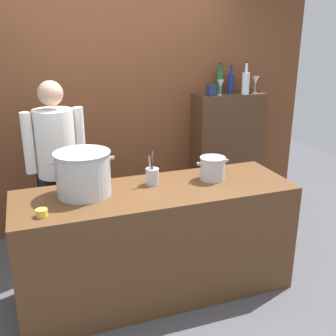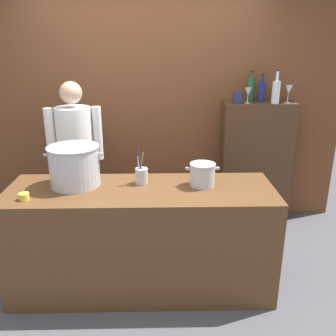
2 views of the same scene
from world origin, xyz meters
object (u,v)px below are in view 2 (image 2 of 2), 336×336
(wine_bottle_green, at_px, (251,90))
(wine_glass_short, at_px, (248,92))
(wine_bottle_clear, at_px, (276,91))
(spice_tin_navy, at_px, (237,98))
(stockpot_small, at_px, (202,175))
(wine_bottle_cobalt, at_px, (262,91))
(wine_glass_tall, at_px, (289,90))
(utensil_crock, at_px, (141,175))
(butter_jar, at_px, (24,196))
(stockpot_large, at_px, (74,166))
(chef, at_px, (76,154))

(wine_bottle_green, xyz_separation_m, wine_glass_short, (-0.06, -0.13, -0.01))
(wine_bottle_clear, relative_size, spice_tin_navy, 2.89)
(stockpot_small, xyz_separation_m, spice_tin_navy, (0.46, 1.04, 0.46))
(wine_bottle_cobalt, height_order, wine_glass_tall, wine_bottle_cobalt)
(utensil_crock, distance_m, wine_glass_short, 1.56)
(butter_jar, relative_size, wine_glass_tall, 0.43)
(stockpot_large, xyz_separation_m, wine_bottle_cobalt, (1.77, 1.11, 0.44))
(utensil_crock, bearing_deg, butter_jar, -160.15)
(utensil_crock, xyz_separation_m, wine_glass_short, (1.07, 1.00, 0.53))
(chef, relative_size, wine_bottle_green, 5.27)
(wine_bottle_cobalt, relative_size, wine_glass_tall, 1.64)
(chef, bearing_deg, wine_glass_tall, 179.35)
(utensil_crock, height_order, spice_tin_navy, spice_tin_navy)
(spice_tin_navy, bearing_deg, wine_bottle_cobalt, 20.46)
(wine_glass_tall, bearing_deg, utensil_crock, -145.91)
(utensil_crock, relative_size, wine_bottle_cobalt, 1.00)
(wine_glass_tall, height_order, wine_glass_short, wine_glass_tall)
(stockpot_large, bearing_deg, stockpot_small, -1.80)
(wine_bottle_green, distance_m, spice_tin_navy, 0.23)
(butter_jar, bearing_deg, chef, 79.23)
(stockpot_small, distance_m, wine_bottle_clear, 1.43)
(utensil_crock, distance_m, wine_bottle_green, 1.68)
(chef, bearing_deg, butter_jar, 68.99)
(butter_jar, bearing_deg, stockpot_small, 10.60)
(chef, xyz_separation_m, wine_bottle_green, (1.80, 0.48, 0.55))
(stockpot_small, bearing_deg, wine_bottle_green, 61.81)
(chef, relative_size, wine_glass_tall, 9.20)
(stockpot_small, bearing_deg, butter_jar, -169.40)
(butter_jar, xyz_separation_m, wine_bottle_green, (1.98, 1.44, 0.59))
(utensil_crock, height_order, wine_bottle_clear, wine_bottle_clear)
(chef, distance_m, butter_jar, 0.97)
(stockpot_large, relative_size, wine_bottle_clear, 1.38)
(wine_bottle_clear, bearing_deg, utensil_crock, -144.32)
(spice_tin_navy, bearing_deg, utensil_crock, -134.22)
(butter_jar, distance_m, spice_tin_navy, 2.28)
(stockpot_large, height_order, wine_bottle_cobalt, wine_bottle_cobalt)
(utensil_crock, xyz_separation_m, wine_glass_tall, (1.49, 1.01, 0.55))
(stockpot_large, relative_size, stockpot_small, 1.72)
(wine_bottle_clear, bearing_deg, stockpot_small, -129.86)
(wine_bottle_green, xyz_separation_m, wine_bottle_cobalt, (0.11, -0.04, -0.01))
(wine_bottle_green, bearing_deg, spice_tin_navy, -139.69)
(stockpot_large, xyz_separation_m, butter_jar, (-0.32, -0.28, -0.14))
(wine_bottle_green, height_order, spice_tin_navy, wine_bottle_green)
(wine_bottle_green, xyz_separation_m, wine_bottle_clear, (0.22, -0.16, 0.00))
(butter_jar, xyz_separation_m, wine_glass_short, (1.92, 1.31, 0.58))
(wine_bottle_green, relative_size, wine_glass_short, 1.95)
(stockpot_small, bearing_deg, wine_bottle_cobalt, 57.03)
(stockpot_small, distance_m, wine_glass_short, 1.31)
(chef, height_order, butter_jar, chef)
(stockpot_small, relative_size, utensil_crock, 0.92)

